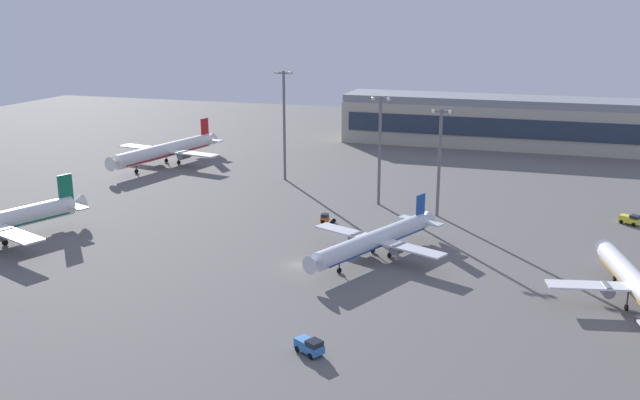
{
  "coord_description": "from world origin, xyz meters",
  "views": [
    {
      "loc": [
        39.7,
        -111.19,
        44.15
      ],
      "look_at": [
        -5.49,
        29.53,
        4.0
      ],
      "focal_mm": 39.15,
      "sensor_mm": 36.0,
      "label": 1
    }
  ],
  "objects_px": {
    "airplane_taxiway_distant": "(638,286)",
    "airplane_terminal_side": "(376,240)",
    "apron_light_east": "(440,155)",
    "pushback_tug": "(325,218)",
    "maintenance_van": "(310,346)",
    "apron_light_west": "(380,143)",
    "baggage_tractor": "(630,219)",
    "apron_light_central": "(284,119)",
    "airplane_far_stand": "(167,150)"
  },
  "relations": [
    {
      "from": "airplane_taxiway_distant",
      "to": "airplane_terminal_side",
      "type": "relative_size",
      "value": 1.03
    },
    {
      "from": "airplane_terminal_side",
      "to": "apron_light_east",
      "type": "distance_m",
      "value": 33.13
    },
    {
      "from": "pushback_tug",
      "to": "apron_light_east",
      "type": "distance_m",
      "value": 28.48
    },
    {
      "from": "airplane_terminal_side",
      "to": "pushback_tug",
      "type": "bearing_deg",
      "value": -25.99
    },
    {
      "from": "maintenance_van",
      "to": "apron_light_east",
      "type": "relative_size",
      "value": 0.19
    },
    {
      "from": "maintenance_van",
      "to": "apron_light_west",
      "type": "distance_m",
      "value": 77.18
    },
    {
      "from": "baggage_tractor",
      "to": "apron_light_east",
      "type": "relative_size",
      "value": 0.19
    },
    {
      "from": "apron_light_central",
      "to": "apron_light_east",
      "type": "height_order",
      "value": "apron_light_central"
    },
    {
      "from": "airplane_taxiway_distant",
      "to": "apron_light_central",
      "type": "distance_m",
      "value": 103.14
    },
    {
      "from": "apron_light_west",
      "to": "pushback_tug",
      "type": "bearing_deg",
      "value": -112.15
    },
    {
      "from": "apron_light_west",
      "to": "baggage_tractor",
      "type": "bearing_deg",
      "value": 0.6
    },
    {
      "from": "maintenance_van",
      "to": "apron_light_central",
      "type": "height_order",
      "value": "apron_light_central"
    },
    {
      "from": "baggage_tractor",
      "to": "pushback_tug",
      "type": "bearing_deg",
      "value": -42.63
    },
    {
      "from": "airplane_terminal_side",
      "to": "apron_light_west",
      "type": "xyz_separation_m",
      "value": [
        -7.93,
        36.25,
        11.1
      ]
    },
    {
      "from": "airplane_terminal_side",
      "to": "baggage_tractor",
      "type": "distance_m",
      "value": 59.79
    },
    {
      "from": "airplane_far_stand",
      "to": "baggage_tractor",
      "type": "distance_m",
      "value": 126.74
    },
    {
      "from": "pushback_tug",
      "to": "apron_light_central",
      "type": "xyz_separation_m",
      "value": [
        -22.46,
        35.04,
        15.38
      ]
    },
    {
      "from": "airplane_far_stand",
      "to": "pushback_tug",
      "type": "height_order",
      "value": "airplane_far_stand"
    },
    {
      "from": "baggage_tractor",
      "to": "apron_light_east",
      "type": "xyz_separation_m",
      "value": [
        -40.35,
        -6.06,
        12.6
      ]
    },
    {
      "from": "airplane_far_stand",
      "to": "apron_light_central",
      "type": "distance_m",
      "value": 42.09
    },
    {
      "from": "airplane_taxiway_distant",
      "to": "apron_light_east",
      "type": "bearing_deg",
      "value": 120.1
    },
    {
      "from": "airplane_taxiway_distant",
      "to": "apron_light_central",
      "type": "height_order",
      "value": "apron_light_central"
    },
    {
      "from": "maintenance_van",
      "to": "apron_light_west",
      "type": "xyz_separation_m",
      "value": [
        -8.29,
        75.55,
        13.41
      ]
    },
    {
      "from": "pushback_tug",
      "to": "apron_light_central",
      "type": "bearing_deg",
      "value": 30.82
    },
    {
      "from": "airplane_far_stand",
      "to": "airplane_taxiway_distant",
      "type": "bearing_deg",
      "value": 161.52
    },
    {
      "from": "apron_light_central",
      "to": "baggage_tractor",
      "type": "bearing_deg",
      "value": -10.81
    },
    {
      "from": "pushback_tug",
      "to": "baggage_tractor",
      "type": "relative_size",
      "value": 0.69
    },
    {
      "from": "pushback_tug",
      "to": "baggage_tractor",
      "type": "height_order",
      "value": "baggage_tractor"
    },
    {
      "from": "airplane_terminal_side",
      "to": "maintenance_van",
      "type": "bearing_deg",
      "value": 114.06
    },
    {
      "from": "apron_light_east",
      "to": "maintenance_van",
      "type": "bearing_deg",
      "value": -95.17
    },
    {
      "from": "airplane_taxiway_distant",
      "to": "pushback_tug",
      "type": "relative_size",
      "value": 11.2
    },
    {
      "from": "airplane_terminal_side",
      "to": "airplane_far_stand",
      "type": "relative_size",
      "value": 0.76
    },
    {
      "from": "maintenance_van",
      "to": "apron_light_central",
      "type": "bearing_deg",
      "value": -127.65
    },
    {
      "from": "airplane_taxiway_distant",
      "to": "maintenance_van",
      "type": "height_order",
      "value": "airplane_taxiway_distant"
    },
    {
      "from": "airplane_terminal_side",
      "to": "apron_light_central",
      "type": "bearing_deg",
      "value": -30.98
    },
    {
      "from": "airplane_taxiway_distant",
      "to": "baggage_tractor",
      "type": "distance_m",
      "value": 46.21
    },
    {
      "from": "apron_light_central",
      "to": "apron_light_east",
      "type": "xyz_separation_m",
      "value": [
        44.51,
        -22.26,
        -2.66
      ]
    },
    {
      "from": "airplane_terminal_side",
      "to": "apron_light_east",
      "type": "bearing_deg",
      "value": -78.74
    },
    {
      "from": "airplane_taxiway_distant",
      "to": "apron_light_east",
      "type": "height_order",
      "value": "apron_light_east"
    },
    {
      "from": "airplane_taxiway_distant",
      "to": "airplane_terminal_side",
      "type": "height_order",
      "value": "airplane_terminal_side"
    },
    {
      "from": "airplane_far_stand",
      "to": "apron_light_central",
      "type": "relative_size",
      "value": 1.54
    },
    {
      "from": "airplane_terminal_side",
      "to": "apron_light_central",
      "type": "distance_m",
      "value": 66.41
    },
    {
      "from": "airplane_terminal_side",
      "to": "baggage_tractor",
      "type": "height_order",
      "value": "airplane_terminal_side"
    },
    {
      "from": "apron_light_west",
      "to": "apron_light_east",
      "type": "bearing_deg",
      "value": -20.54
    },
    {
      "from": "airplane_terminal_side",
      "to": "airplane_taxiway_distant",
      "type": "bearing_deg",
      "value": -168.41
    },
    {
      "from": "airplane_far_stand",
      "to": "apron_light_west",
      "type": "distance_m",
      "value": 74.22
    },
    {
      "from": "pushback_tug",
      "to": "apron_light_central",
      "type": "height_order",
      "value": "apron_light_central"
    },
    {
      "from": "airplane_taxiway_distant",
      "to": "apron_light_central",
      "type": "xyz_separation_m",
      "value": [
        -81.22,
        62.22,
        13.02
      ]
    },
    {
      "from": "apron_light_east",
      "to": "airplane_far_stand",
      "type": "bearing_deg",
      "value": 160.98
    },
    {
      "from": "baggage_tractor",
      "to": "apron_light_east",
      "type": "height_order",
      "value": "apron_light_east"
    }
  ]
}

